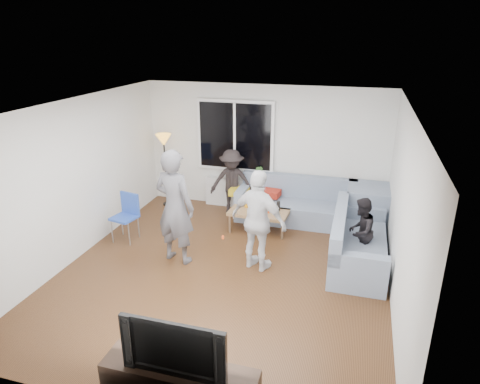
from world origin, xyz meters
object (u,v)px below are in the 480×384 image
(side_chair, at_px, (124,218))
(spectator_back, at_px, (232,182))
(player_left, at_px, (175,207))
(television, at_px, (177,343))
(coffee_table, at_px, (259,220))
(floor_lamp, at_px, (166,171))
(sofa_back_section, at_px, (295,201))
(player_right, at_px, (258,221))
(spectator_right, at_px, (360,231))
(sofa_right_section, at_px, (360,239))

(side_chair, bearing_deg, spectator_back, 61.16)
(player_left, distance_m, television, 2.95)
(coffee_table, bearing_deg, spectator_back, 138.26)
(side_chair, relative_size, floor_lamp, 0.55)
(player_left, bearing_deg, floor_lamp, -49.06)
(sofa_back_section, xyz_separation_m, player_right, (-0.28, -1.97, 0.39))
(floor_lamp, bearing_deg, sofa_back_section, -1.35)
(spectator_right, height_order, television, spectator_right)
(television, bearing_deg, floor_lamp, 116.48)
(spectator_back, xyz_separation_m, television, (0.92, -4.80, 0.07))
(sofa_back_section, relative_size, television, 2.15)
(television, bearing_deg, sofa_back_section, 85.17)
(side_chair, height_order, spectator_back, spectator_back)
(coffee_table, bearing_deg, floor_lamp, 162.68)
(spectator_right, height_order, spectator_back, spectator_back)
(player_left, height_order, player_right, player_left)
(sofa_right_section, xyz_separation_m, coffee_table, (-1.85, 0.73, -0.22))
(sofa_right_section, relative_size, player_right, 1.22)
(player_left, xyz_separation_m, spectator_right, (2.88, 0.73, -0.38))
(coffee_table, bearing_deg, player_right, -77.00)
(floor_lamp, distance_m, player_right, 3.25)
(side_chair, xyz_separation_m, spectator_back, (1.49, 1.72, 0.25))
(spectator_right, distance_m, television, 3.80)
(side_chair, bearing_deg, spectator_right, 16.66)
(player_right, bearing_deg, sofa_back_section, -78.98)
(floor_lamp, relative_size, player_left, 0.82)
(coffee_table, relative_size, television, 1.03)
(player_left, relative_size, television, 1.77)
(sofa_back_section, relative_size, spectator_right, 2.04)
(spectator_right, distance_m, spectator_back, 2.94)
(side_chair, relative_size, spectator_right, 0.76)
(spectator_right, xyz_separation_m, television, (-1.66, -3.41, 0.19))
(sofa_back_section, relative_size, floor_lamp, 1.47)
(sofa_back_section, distance_m, spectator_right, 1.86)
(sofa_right_section, relative_size, television, 1.87)
(spectator_back, bearing_deg, sofa_right_section, -40.98)
(player_right, xyz_separation_m, spectator_right, (1.54, 0.62, -0.26))
(side_chair, xyz_separation_m, floor_lamp, (0.00, 1.76, 0.35))
(player_left, bearing_deg, sofa_back_section, -115.82)
(coffee_table, distance_m, spectator_right, 2.02)
(sofa_right_section, relative_size, spectator_right, 1.78)
(sofa_back_section, height_order, spectator_back, spectator_back)
(sofa_right_section, xyz_separation_m, floor_lamp, (-4.07, 1.42, 0.36))
(side_chair, bearing_deg, sofa_right_section, 16.75)
(floor_lamp, height_order, spectator_right, floor_lamp)
(sofa_right_section, height_order, side_chair, side_chair)
(spectator_back, bearing_deg, player_left, -110.76)
(coffee_table, distance_m, player_right, 1.51)
(floor_lamp, distance_m, television, 5.40)
(sofa_right_section, relative_size, side_chair, 2.33)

